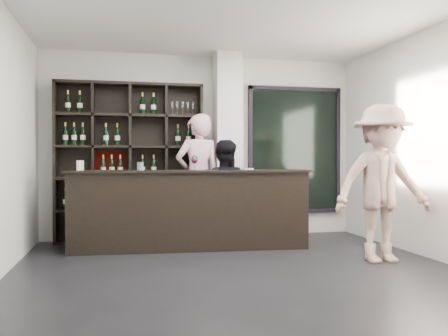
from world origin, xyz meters
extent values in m
cube|color=black|center=(0.00, 0.00, -0.01)|extent=(5.00, 5.50, 0.01)
cube|color=silver|center=(0.35, 2.47, 1.45)|extent=(0.40, 0.40, 2.90)
cube|color=black|center=(1.55, 2.69, 1.40)|extent=(1.60, 0.08, 2.10)
cube|color=black|center=(1.55, 2.69, 1.40)|extent=(1.48, 0.02, 1.98)
cube|color=black|center=(-0.35, 1.75, 0.53)|extent=(3.24, 0.61, 1.06)
cube|color=black|center=(-0.35, 1.75, 1.08)|extent=(3.32, 0.69, 0.03)
imported|color=beige|center=(-0.15, 2.27, 0.96)|extent=(0.78, 0.60, 1.93)
imported|color=black|center=(0.15, 1.85, 0.76)|extent=(0.88, 0.78, 1.52)
imported|color=tan|center=(1.80, 0.40, 0.95)|extent=(1.24, 0.72, 1.90)
cylinder|color=silver|center=(-1.03, 1.61, 1.15)|extent=(0.09, 0.09, 0.11)
cube|color=white|center=(0.52, 1.84, 1.10)|extent=(0.13, 0.13, 0.02)
cube|color=white|center=(-1.82, 1.79, 1.16)|extent=(0.10, 0.07, 0.13)
camera|label=1|loc=(-1.27, -4.78, 1.23)|focal=38.00mm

